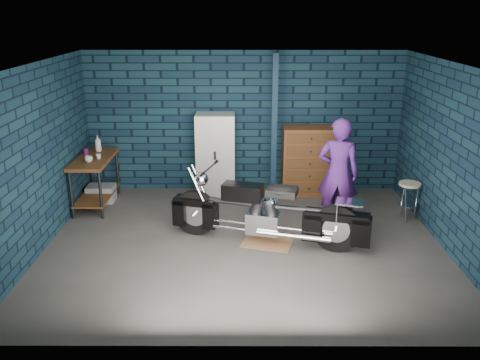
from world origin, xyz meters
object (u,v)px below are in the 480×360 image
at_px(motorcycle, 268,208).
at_px(locker, 216,155).
at_px(workbench, 96,182).
at_px(tool_chest, 308,161).
at_px(shop_stool, 408,201).
at_px(person, 338,173).
at_px(storage_bin, 101,193).

xyz_separation_m(motorcycle, locker, (-0.89, 2.20, 0.21)).
xyz_separation_m(workbench, tool_chest, (3.92, 0.64, 0.20)).
height_order(locker, shop_stool, locker).
bearing_deg(locker, motorcycle, -67.82).
height_order(person, tool_chest, person).
height_order(workbench, person, person).
relative_size(person, shop_stool, 2.75).
bearing_deg(person, tool_chest, -66.49).
xyz_separation_m(motorcycle, storage_bin, (-3.02, 1.76, -0.42)).
distance_m(person, locker, 2.56).
bearing_deg(locker, workbench, -163.43).
bearing_deg(motorcycle, tool_chest, 83.76).
bearing_deg(locker, person, -36.63).
bearing_deg(locker, shop_stool, -21.15).
distance_m(workbench, motorcycle, 3.42).
bearing_deg(person, workbench, 1.21).
bearing_deg(person, shop_stool, -156.04).
bearing_deg(tool_chest, motorcycle, -111.79).
bearing_deg(storage_bin, locker, 11.71).
bearing_deg(locker, tool_chest, 0.00).
xyz_separation_m(locker, tool_chest, (1.77, 0.00, -0.13)).
bearing_deg(shop_stool, workbench, 173.26).
height_order(motorcycle, storage_bin, motorcycle).
relative_size(storage_bin, shop_stool, 0.75).
bearing_deg(workbench, motorcycle, -27.14).
relative_size(locker, tool_chest, 1.19).
bearing_deg(workbench, locker, 16.57).
distance_m(storage_bin, tool_chest, 3.95).
xyz_separation_m(motorcycle, person, (1.16, 0.67, 0.33)).
bearing_deg(tool_chest, shop_stool, -39.73).
bearing_deg(storage_bin, workbench, -95.77).
height_order(motorcycle, shop_stool, motorcycle).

